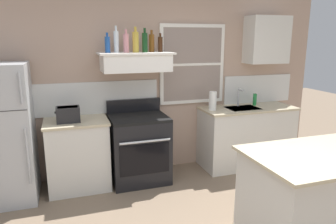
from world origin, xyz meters
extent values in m
cube|color=tan|center=(0.00, 2.23, 1.35)|extent=(5.40, 0.06, 2.70)
cube|color=silver|center=(-1.15, 2.19, 1.13)|extent=(2.50, 0.02, 0.44)
cube|color=silver|center=(1.80, 2.19, 1.13)|extent=(1.20, 0.02, 0.44)
cube|color=white|center=(0.65, 2.18, 1.55)|extent=(1.00, 0.04, 1.15)
cube|color=gray|center=(0.65, 2.17, 1.55)|extent=(0.90, 0.01, 1.05)
cube|color=white|center=(0.65, 2.16, 1.55)|extent=(0.90, 0.02, 0.04)
cube|color=#B7BABC|center=(-1.90, 1.84, 0.83)|extent=(0.70, 0.68, 1.65)
cylinder|color=#A5A8AD|center=(-1.60, 1.47, 0.64)|extent=(0.02, 0.02, 0.64)
cylinder|color=#A5A8AD|center=(-1.60, 1.47, 1.41)|extent=(0.02, 0.02, 0.34)
cube|color=silver|center=(-1.05, 1.90, 0.44)|extent=(0.76, 0.60, 0.88)
cube|color=#C6B793|center=(-1.05, 1.90, 0.90)|extent=(0.79, 0.63, 0.03)
cube|color=black|center=(-1.14, 1.85, 1.01)|extent=(0.28, 0.20, 0.19)
cube|color=black|center=(-1.14, 1.85, 1.09)|extent=(0.24, 0.16, 0.01)
cube|color=black|center=(-1.28, 1.85, 1.04)|extent=(0.02, 0.03, 0.02)
cube|color=black|center=(-0.25, 1.86, 0.43)|extent=(0.76, 0.64, 0.87)
cube|color=black|center=(-0.25, 1.86, 0.89)|extent=(0.76, 0.64, 0.04)
cube|color=black|center=(-0.25, 2.15, 1.00)|extent=(0.76, 0.06, 0.18)
cube|color=black|center=(-0.25, 1.54, 0.42)|extent=(0.65, 0.01, 0.40)
cylinder|color=silver|center=(-0.25, 1.50, 0.67)|extent=(0.65, 0.03, 0.03)
cube|color=white|center=(-0.25, 1.96, 1.61)|extent=(0.88, 0.48, 0.22)
cube|color=#262628|center=(-0.25, 1.74, 1.53)|extent=(0.75, 0.02, 0.04)
cube|color=white|center=(-0.25, 1.96, 1.73)|extent=(0.96, 0.52, 0.02)
cylinder|color=#1E478C|center=(-0.61, 1.92, 1.84)|extent=(0.07, 0.07, 0.20)
cylinder|color=#1E478C|center=(-0.61, 1.92, 1.97)|extent=(0.03, 0.03, 0.05)
cylinder|color=silver|center=(-0.49, 1.96, 1.88)|extent=(0.06, 0.06, 0.27)
cylinder|color=silver|center=(-0.49, 1.96, 2.05)|extent=(0.03, 0.03, 0.07)
cylinder|color=#C67F84|center=(-0.37, 1.91, 1.86)|extent=(0.07, 0.07, 0.23)
cylinder|color=#C67F84|center=(-0.37, 1.91, 2.01)|extent=(0.03, 0.03, 0.06)
cylinder|color=#B29333|center=(-0.25, 1.91, 1.87)|extent=(0.08, 0.08, 0.26)
cylinder|color=#B29333|center=(-0.25, 1.91, 2.03)|extent=(0.03, 0.03, 0.06)
cylinder|color=#143819|center=(-0.13, 1.90, 1.87)|extent=(0.07, 0.07, 0.25)
cylinder|color=#143819|center=(-0.13, 1.90, 2.02)|extent=(0.03, 0.03, 0.06)
cylinder|color=brown|center=(-0.02, 1.99, 1.86)|extent=(0.07, 0.07, 0.23)
cylinder|color=brown|center=(-0.02, 1.99, 2.00)|extent=(0.03, 0.03, 0.06)
cylinder|color=#381E0F|center=(0.09, 1.96, 1.84)|extent=(0.06, 0.06, 0.20)
cylinder|color=#381E0F|center=(0.09, 1.96, 1.97)|extent=(0.03, 0.03, 0.05)
cube|color=silver|center=(1.45, 1.90, 0.44)|extent=(1.40, 0.60, 0.88)
cube|color=#C6B793|center=(1.45, 1.90, 0.90)|extent=(1.43, 0.63, 0.03)
cube|color=#B7BABC|center=(1.35, 1.88, 0.90)|extent=(0.48, 0.36, 0.01)
cylinder|color=silver|center=(1.35, 2.02, 1.05)|extent=(0.03, 0.03, 0.28)
cylinder|color=silver|center=(1.35, 1.94, 1.17)|extent=(0.02, 0.16, 0.02)
cylinder|color=white|center=(0.86, 1.90, 1.04)|extent=(0.11, 0.11, 0.27)
cylinder|color=#268C3F|center=(1.63, 2.00, 1.00)|extent=(0.06, 0.06, 0.18)
cube|color=silver|center=(1.04, -0.03, 0.44)|extent=(1.32, 0.82, 0.88)
cube|color=#C6B793|center=(1.04, -0.03, 0.90)|extent=(1.40, 0.90, 0.03)
cube|color=silver|center=(1.80, 2.04, 1.90)|extent=(0.64, 0.32, 0.70)
camera|label=1|loc=(-1.15, -2.14, 1.92)|focal=33.78mm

